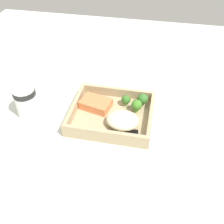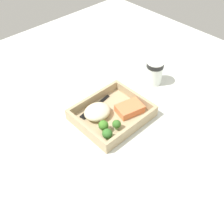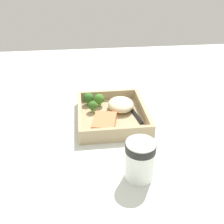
# 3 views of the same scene
# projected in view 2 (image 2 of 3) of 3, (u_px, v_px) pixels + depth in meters

# --- Properties ---
(ground_plane) EXTENTS (1.60, 1.60, 0.02)m
(ground_plane) POSITION_uv_depth(u_px,v_px,m) (112.00, 119.00, 0.97)
(ground_plane) COLOR silver
(takeout_tray) EXTENTS (0.25, 0.22, 0.01)m
(takeout_tray) POSITION_uv_depth(u_px,v_px,m) (112.00, 116.00, 0.95)
(takeout_tray) COLOR tan
(takeout_tray) RESTS_ON ground_plane
(tray_rim) EXTENTS (0.25, 0.22, 0.03)m
(tray_rim) POSITION_uv_depth(u_px,v_px,m) (112.00, 112.00, 0.94)
(tray_rim) COLOR tan
(tray_rim) RESTS_ON takeout_tray
(salmon_fillet) EXTENTS (0.11, 0.09, 0.03)m
(salmon_fillet) POSITION_uv_depth(u_px,v_px,m) (130.00, 109.00, 0.95)
(salmon_fillet) COLOR #E37A48
(salmon_fillet) RESTS_ON takeout_tray
(mashed_potatoes) EXTENTS (0.10, 0.09, 0.04)m
(mashed_potatoes) POSITION_uv_depth(u_px,v_px,m) (97.00, 112.00, 0.94)
(mashed_potatoes) COLOR beige
(mashed_potatoes) RESTS_ON takeout_tray
(broccoli_floret_1) EXTENTS (0.03, 0.03, 0.04)m
(broccoli_floret_1) POSITION_uv_depth(u_px,v_px,m) (103.00, 126.00, 0.88)
(broccoli_floret_1) COLOR #76A24F
(broccoli_floret_1) RESTS_ON takeout_tray
(broccoli_floret_2) EXTENTS (0.03, 0.03, 0.04)m
(broccoli_floret_2) POSITION_uv_depth(u_px,v_px,m) (117.00, 124.00, 0.89)
(broccoli_floret_2) COLOR #75A25B
(broccoli_floret_2) RESTS_ON takeout_tray
(broccoli_floret_3) EXTENTS (0.03, 0.03, 0.04)m
(broccoli_floret_3) POSITION_uv_depth(u_px,v_px,m) (107.00, 134.00, 0.85)
(broccoli_floret_3) COLOR #7B9857
(broccoli_floret_3) RESTS_ON takeout_tray
(fork) EXTENTS (0.16, 0.04, 0.00)m
(fork) POSITION_uv_depth(u_px,v_px,m) (94.00, 108.00, 0.97)
(fork) COLOR black
(fork) RESTS_ON takeout_tray
(paper_cup) EXTENTS (0.07, 0.07, 0.10)m
(paper_cup) POSITION_uv_depth(u_px,v_px,m) (154.00, 71.00, 1.07)
(paper_cup) COLOR white
(paper_cup) RESTS_ON ground_plane
(receipt_slip) EXTENTS (0.10, 0.13, 0.00)m
(receipt_slip) POSITION_uv_depth(u_px,v_px,m) (176.00, 149.00, 0.85)
(receipt_slip) COLOR white
(receipt_slip) RESTS_ON ground_plane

